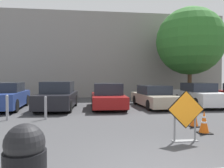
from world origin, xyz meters
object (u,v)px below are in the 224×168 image
Objects in this scene: parked_car_fourth at (154,97)px; parked_car_nearest at (6,97)px; traffic_cone_fifth at (181,105)px; parked_car_fifth at (199,95)px; traffic_cone_third at (190,112)px; bollard_second at (7,107)px; traffic_cone_nearest at (204,122)px; bollard_nearest at (46,107)px; parked_car_third at (108,97)px; traffic_cone_fourth at (185,110)px; trash_bin at (25,166)px; parked_car_second at (58,96)px; traffic_cone_second at (194,116)px; road_closed_sign at (186,114)px.

parked_car_nearest is at bearing -2.96° from parked_car_fourth.
parked_car_fifth is (2.23, 2.33, 0.31)m from traffic_cone_fifth.
traffic_cone_third is 0.16× the size of parked_car_nearest.
traffic_cone_nearest is at bearing -23.18° from bollard_second.
parked_car_third is at bearing 46.84° from bollard_nearest.
parked_car_third reaches higher than traffic_cone_fourth.
trash_bin is (-5.17, -5.81, 0.34)m from traffic_cone_third.
parked_car_second is 4.08× the size of bollard_second.
parked_car_third is (-2.67, 5.40, 0.28)m from traffic_cone_second.
trash_bin reaches higher than traffic_cone_third.
parked_car_nearest is 2.95m from parked_car_second.
bollard_nearest is (-8.94, -3.39, -0.15)m from parked_car_fifth.
traffic_cone_fourth is at bearing 51.71° from trash_bin.
parked_car_third is 5.87m from parked_car_fifth.
parked_car_fifth is (11.74, -0.06, -0.03)m from parked_car_nearest.
traffic_cone_third is 10.01m from parked_car_nearest.
trash_bin reaches higher than traffic_cone_nearest.
parked_car_third reaches higher than traffic_cone_nearest.
parked_car_second is (-6.25, 3.14, 0.42)m from traffic_cone_fourth.
parked_car_fifth is 9.56m from bollard_nearest.
traffic_cone_second reaches higher than traffic_cone_fifth.
parked_car_nearest is at bearing 146.89° from traffic_cone_second.
traffic_cone_fifth is at bearing 104.47° from parked_car_fourth.
parked_car_nearest is (-7.36, 7.34, -0.08)m from road_closed_sign.
parked_car_fifth is (2.94, 0.00, 0.07)m from parked_car_fourth.
bollard_second is (-6.15, 3.90, -0.22)m from road_closed_sign.
road_closed_sign is at bearing -113.55° from traffic_cone_fifth.
traffic_cone_nearest is 10.64m from parked_car_nearest.
traffic_cone_second is 3.33m from traffic_cone_fifth.
parked_car_fourth is at bearing 96.51° from traffic_cone_fourth.
bollard_nearest is at bearing 48.39° from parked_car_third.
parked_car_fifth is (3.35, 6.46, 0.34)m from traffic_cone_nearest.
traffic_cone_fifth is at bearing 166.16° from parked_car_second.
parked_car_fourth is 6.89m from bollard_nearest.
traffic_cone_second is at bearing -109.77° from traffic_cone_third.
traffic_cone_second is 1.27× the size of traffic_cone_fourth.
traffic_cone_second is 1.03× the size of traffic_cone_fifth.
parked_car_third reaches higher than traffic_cone_third.
parked_car_nearest reaches higher than bollard_second.
parked_car_second is 5.87m from parked_car_fourth.
traffic_cone_nearest is at bearing -104.60° from traffic_cone_fourth.
bollard_second is at bearing 19.60° from parked_car_fifth.
parked_car_fourth is at bearing 1.84° from parked_car_fifth.
parked_car_second is at bearing 87.50° from bollard_nearest.
traffic_cone_second reaches higher than traffic_cone_nearest.
traffic_cone_fourth is 0.58× the size of bollard_second.
parked_car_fourth reaches higher than bollard_nearest.
parked_car_fifth is at bearing 53.06° from traffic_cone_fourth.
traffic_cone_fourth is 4.26m from parked_car_fifth.
bollard_nearest is (-6.00, -3.38, -0.08)m from parked_car_fourth.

